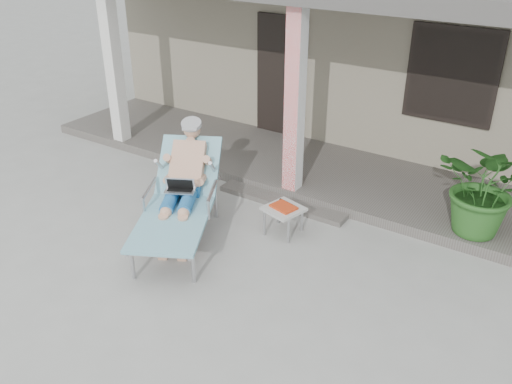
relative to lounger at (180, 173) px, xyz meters
The scene contains 7 objects.
ground 1.21m from the lounger, 35.34° to the right, with size 60.00×60.00×0.00m, color #9E9E99.
house 6.10m from the lounger, 83.40° to the left, with size 10.40×5.40×3.30m.
porch_deck 2.72m from the lounger, 74.53° to the left, with size 10.00×2.00×0.15m, color #605B56.
porch_step 1.74m from the lounger, 62.92° to the left, with size 2.00×0.30×0.07m, color #605B56.
lounger is the anchor object (origin of this frame).
side_table 1.41m from the lounger, 31.88° to the left, with size 0.55×0.55×0.40m.
potted_palm 3.79m from the lounger, 28.95° to the left, with size 1.14×0.98×1.26m, color #26591E.
Camera 1 is at (3.46, -4.13, 3.80)m, focal length 38.00 mm.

